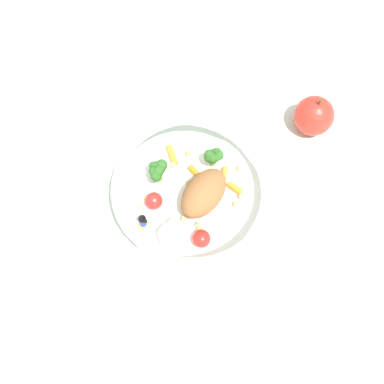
# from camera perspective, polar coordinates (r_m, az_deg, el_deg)

# --- Properties ---
(ground_plane) EXTENTS (2.40, 2.40, 0.00)m
(ground_plane) POSITION_cam_1_polar(r_m,az_deg,el_deg) (0.74, 0.06, 0.15)
(ground_plane) COLOR silver
(food_container) EXTENTS (0.24, 0.24, 0.07)m
(food_container) POSITION_cam_1_polar(r_m,az_deg,el_deg) (0.70, -0.00, -0.16)
(food_container) COLOR white
(food_container) RESTS_ON ground_plane
(loose_apple) EXTENTS (0.07, 0.07, 0.08)m
(loose_apple) POSITION_cam_1_polar(r_m,az_deg,el_deg) (0.79, 14.79, 9.08)
(loose_apple) COLOR red
(loose_apple) RESTS_ON ground_plane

